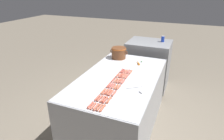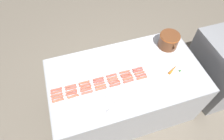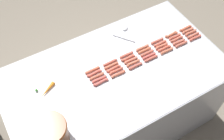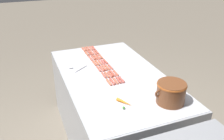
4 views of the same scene
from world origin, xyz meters
TOP-DOWN VIEW (x-y plane):
  - ground_plane at (0.00, 0.00)m, footprint 20.00×20.00m
  - griddle_counter at (0.00, 0.00)m, footprint 1.07×1.91m
  - hot_dog_0 at (-0.03, -0.84)m, footprint 0.03×0.14m
  - hot_dog_1 at (-0.03, -0.68)m, footprint 0.03×0.14m
  - hot_dog_2 at (-0.03, -0.52)m, footprint 0.03×0.14m
  - hot_dog_3 at (-0.03, -0.34)m, footprint 0.03×0.14m
  - hot_dog_4 at (-0.03, -0.18)m, footprint 0.03×0.14m
  - hot_dog_5 at (-0.03, -0.01)m, footprint 0.03×0.14m
  - hot_dog_6 at (-0.03, 0.16)m, footprint 0.03×0.14m
  - hot_dog_7 at (0.00, -0.85)m, footprint 0.03×0.14m
  - hot_dog_8 at (0.00, -0.68)m, footprint 0.03×0.14m
  - hot_dog_9 at (0.01, -0.51)m, footprint 0.03×0.14m
  - hot_dog_10 at (0.00, -0.35)m, footprint 0.03×0.14m
  - hot_dog_11 at (0.01, -0.18)m, footprint 0.03×0.14m
  - hot_dog_12 at (0.01, -0.01)m, footprint 0.03×0.14m
  - hot_dog_13 at (0.00, 0.15)m, footprint 0.03×0.14m
  - hot_dog_14 at (0.04, -0.85)m, footprint 0.03×0.14m
  - hot_dog_15 at (0.04, -0.68)m, footprint 0.03×0.14m
  - hot_dog_16 at (0.04, -0.51)m, footprint 0.03×0.14m
  - hot_dog_17 at (0.04, -0.35)m, footprint 0.02×0.14m
  - hot_dog_18 at (0.04, -0.18)m, footprint 0.03×0.14m
  - hot_dog_19 at (0.04, -0.00)m, footprint 0.03×0.14m
  - hot_dog_20 at (0.04, 0.16)m, footprint 0.03×0.14m
  - hot_dog_21 at (0.07, -0.84)m, footprint 0.03×0.14m
  - hot_dog_22 at (0.07, -0.69)m, footprint 0.03×0.14m
  - hot_dog_23 at (0.07, -0.52)m, footprint 0.03×0.14m
  - hot_dog_24 at (0.07, -0.35)m, footprint 0.03×0.14m
  - hot_dog_25 at (0.07, -0.17)m, footprint 0.03×0.14m
  - hot_dog_26 at (0.07, -0.00)m, footprint 0.03×0.14m
  - hot_dog_27 at (0.07, 0.16)m, footprint 0.03×0.14m
  - hot_dog_28 at (0.11, -0.84)m, footprint 0.03×0.14m
  - hot_dog_29 at (0.11, -0.67)m, footprint 0.03×0.14m
  - hot_dog_30 at (0.11, -0.51)m, footprint 0.03×0.14m
  - hot_dog_31 at (0.11, -0.35)m, footprint 0.03×0.14m
  - hot_dog_32 at (0.11, -0.18)m, footprint 0.03×0.14m
  - hot_dog_33 at (0.11, -0.01)m, footprint 0.03×0.14m
  - hot_dog_34 at (0.11, 0.16)m, footprint 0.02×0.14m
  - bean_pot at (-0.28, 0.69)m, footprint 0.33×0.27m
  - serving_spoon at (0.37, -0.32)m, footprint 0.24×0.19m
  - carrot at (0.12, 0.57)m, footprint 0.11×0.17m

SIDE VIEW (x-z plane):
  - ground_plane at x=0.00m, z-range 0.00..0.00m
  - griddle_counter at x=0.00m, z-range 0.00..0.89m
  - serving_spoon at x=0.37m, z-range 0.89..0.91m
  - hot_dog_0 at x=-0.03m, z-range 0.89..0.91m
  - hot_dog_1 at x=-0.03m, z-range 0.89..0.91m
  - hot_dog_2 at x=-0.03m, z-range 0.89..0.91m
  - hot_dog_3 at x=-0.03m, z-range 0.89..0.91m
  - hot_dog_4 at x=-0.03m, z-range 0.89..0.91m
  - hot_dog_5 at x=-0.03m, z-range 0.89..0.91m
  - hot_dog_6 at x=-0.03m, z-range 0.89..0.91m
  - hot_dog_7 at x=0.00m, z-range 0.89..0.91m
  - hot_dog_8 at x=0.00m, z-range 0.89..0.91m
  - hot_dog_9 at x=0.01m, z-range 0.89..0.91m
  - hot_dog_10 at x=0.00m, z-range 0.89..0.91m
  - hot_dog_11 at x=0.01m, z-range 0.89..0.91m
  - hot_dog_12 at x=0.01m, z-range 0.89..0.91m
  - hot_dog_13 at x=0.00m, z-range 0.89..0.91m
  - hot_dog_14 at x=0.04m, z-range 0.89..0.91m
  - hot_dog_15 at x=0.04m, z-range 0.89..0.91m
  - hot_dog_16 at x=0.04m, z-range 0.89..0.91m
  - hot_dog_17 at x=0.04m, z-range 0.89..0.91m
  - hot_dog_18 at x=0.04m, z-range 0.89..0.91m
  - hot_dog_19 at x=0.04m, z-range 0.89..0.91m
  - hot_dog_20 at x=0.04m, z-range 0.89..0.91m
  - hot_dog_21 at x=0.07m, z-range 0.89..0.91m
  - hot_dog_22 at x=0.07m, z-range 0.89..0.91m
  - hot_dog_23 at x=0.07m, z-range 0.89..0.91m
  - hot_dog_24 at x=0.07m, z-range 0.89..0.91m
  - hot_dog_25 at x=0.07m, z-range 0.89..0.91m
  - hot_dog_26 at x=0.07m, z-range 0.89..0.91m
  - hot_dog_27 at x=0.07m, z-range 0.89..0.91m
  - hot_dog_28 at x=0.11m, z-range 0.89..0.91m
  - hot_dog_29 at x=0.11m, z-range 0.89..0.91m
  - hot_dog_30 at x=0.11m, z-range 0.89..0.91m
  - hot_dog_31 at x=0.11m, z-range 0.89..0.91m
  - hot_dog_32 at x=0.11m, z-range 0.89..0.91m
  - hot_dog_33 at x=0.11m, z-range 0.89..0.91m
  - hot_dog_34 at x=0.11m, z-range 0.89..0.91m
  - carrot at x=0.12m, z-range 0.89..0.92m
  - bean_pot at x=-0.28m, z-range 0.90..1.10m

